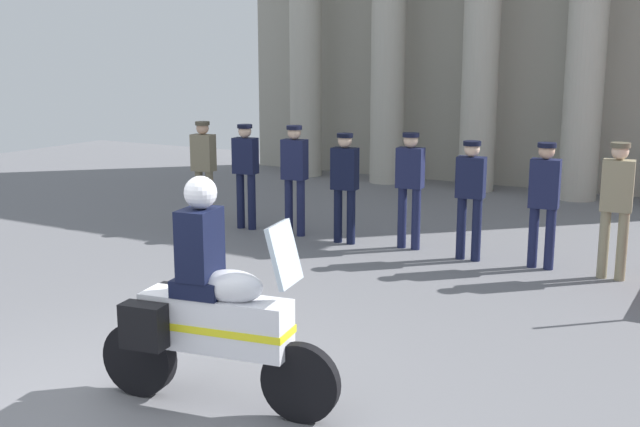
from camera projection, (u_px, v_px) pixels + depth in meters
ground_plane at (103, 418)px, 6.18m from camera, size 28.91×28.91×0.00m
officer_in_row_0 at (204, 163)px, 13.11m from camera, size 0.40×0.26×1.70m
officer_in_row_1 at (246, 168)px, 12.59m from camera, size 0.40×0.26×1.70m
officer_in_row_2 at (295, 171)px, 12.13m from camera, size 0.40×0.26×1.72m
officer_in_row_3 at (345, 179)px, 11.63m from camera, size 0.40×0.26×1.66m
officer_in_row_4 at (410, 181)px, 11.30m from camera, size 0.40×0.26×1.70m
officer_in_row_5 at (470, 190)px, 10.68m from camera, size 0.40×0.26×1.65m
officer_in_row_6 at (544, 195)px, 10.26m from camera, size 0.40×0.26×1.68m
officer_in_row_7 at (616, 200)px, 9.75m from camera, size 0.40×0.26×1.74m
motorcycle_with_rider at (207, 313)px, 6.25m from camera, size 2.08×0.76×1.90m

